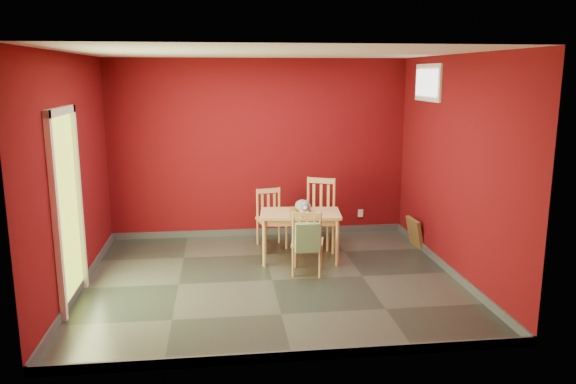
{
  "coord_description": "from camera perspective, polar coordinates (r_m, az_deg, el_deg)",
  "views": [
    {
      "loc": [
        -0.6,
        -6.45,
        2.46
      ],
      "look_at": [
        0.25,
        0.45,
        1.0
      ],
      "focal_mm": 35.0,
      "sensor_mm": 36.0,
      "label": 1
    }
  ],
  "objects": [
    {
      "name": "chair_far_right",
      "position": [
        8.17,
        3.13,
        -2.02
      ],
      "size": [
        0.6,
        0.6,
        0.98
      ],
      "color": "tan",
      "rests_on": "ground"
    },
    {
      "name": "table_runner",
      "position": [
        7.39,
        1.36,
        -2.59
      ],
      "size": [
        0.34,
        0.62,
        0.3
      ],
      "color": "olive",
      "rests_on": "dining_table"
    },
    {
      "name": "chair_far_left",
      "position": [
        8.13,
        -1.74,
        -2.61
      ],
      "size": [
        0.46,
        0.46,
        0.84
      ],
      "color": "tan",
      "rests_on": "ground"
    },
    {
      "name": "picture_frame",
      "position": [
        8.37,
        12.75,
        -4.03
      ],
      "size": [
        0.16,
        0.42,
        0.42
      ],
      "color": "brown",
      "rests_on": "ground"
    },
    {
      "name": "chair_near",
      "position": [
        7.02,
        1.97,
        -5.02
      ],
      "size": [
        0.46,
        0.46,
        0.83
      ],
      "color": "tan",
      "rests_on": "ground"
    },
    {
      "name": "tote_bag",
      "position": [
        6.79,
        2.02,
        -4.65
      ],
      "size": [
        0.3,
        0.18,
        0.42
      ],
      "color": "#699361",
      "rests_on": "chair_near"
    },
    {
      "name": "room_shell",
      "position": [
        6.91,
        -1.62,
        -8.55
      ],
      "size": [
        4.5,
        4.5,
        4.5
      ],
      "color": "#5F090E",
      "rests_on": "ground"
    },
    {
      "name": "window",
      "position": [
        7.97,
        14.0,
        10.73
      ],
      "size": [
        0.05,
        0.9,
        0.5
      ],
      "color": "white",
      "rests_on": "room_shell"
    },
    {
      "name": "cat",
      "position": [
        7.48,
        1.53,
        -1.19
      ],
      "size": [
        0.36,
        0.49,
        0.22
      ],
      "primitive_type": null,
      "rotation": [
        0.0,
        0.0,
        -0.34
      ],
      "color": "slate",
      "rests_on": "table_runner"
    },
    {
      "name": "doorway",
      "position": [
        6.41,
        -21.58,
        -1.02
      ],
      "size": [
        0.06,
        1.01,
        2.13
      ],
      "color": "#B7D838",
      "rests_on": "ground"
    },
    {
      "name": "outlet_plate",
      "position": [
        8.98,
        7.38,
        -2.15
      ],
      "size": [
        0.08,
        0.02,
        0.12
      ],
      "primitive_type": "cube",
      "color": "silver",
      "rests_on": "room_shell"
    },
    {
      "name": "ground",
      "position": [
        6.93,
        -1.62,
        -8.94
      ],
      "size": [
        4.5,
        4.5,
        0.0
      ],
      "primitive_type": "plane",
      "color": "#2D342D",
      "rests_on": "ground"
    },
    {
      "name": "dining_table",
      "position": [
        7.49,
        1.25,
        -2.68
      ],
      "size": [
        1.12,
        0.73,
        0.66
      ],
      "color": "tan",
      "rests_on": "ground"
    }
  ]
}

